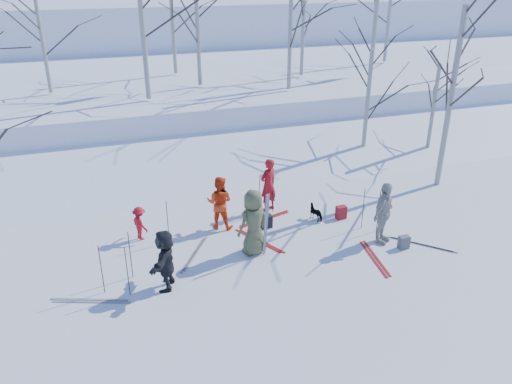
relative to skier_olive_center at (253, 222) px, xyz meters
name	(u,v)px	position (x,y,z in m)	size (l,w,h in m)	color
ground	(274,255)	(0.48, -0.33, -0.95)	(120.00, 120.00, 0.00)	white
snow_ramp	(211,165)	(0.48, 6.67, -0.80)	(70.00, 9.50, 1.40)	white
snow_plateau	(165,90)	(0.48, 16.67, 0.05)	(70.00, 18.00, 2.20)	white
far_hill	(125,31)	(0.48, 37.67, 1.05)	(90.00, 30.00, 6.00)	white
skier_olive_center	(253,222)	(0.00, 0.00, 0.00)	(0.93, 0.61, 1.90)	#4E5332
skier_red_north	(268,185)	(1.34, 2.40, -0.06)	(0.65, 0.43, 1.79)	#AF1019
skier_redor_behind	(220,203)	(-0.48, 1.75, -0.11)	(0.82, 0.64, 1.68)	red
skier_red_seated	(140,223)	(-2.90, 1.82, -0.44)	(0.67, 0.38, 1.03)	#AF1019
skier_cream_east	(383,213)	(3.71, -0.68, -0.02)	(1.09, 0.46, 1.87)	beige
skier_grey_west	(165,260)	(-2.60, -0.86, -0.15)	(1.48, 0.47, 1.60)	black
dog	(316,212)	(2.55, 1.24, -0.70)	(0.27, 0.59, 0.50)	black
upright_ski_left	(265,226)	(0.25, -0.28, 0.00)	(0.07, 0.02, 1.90)	silver
upright_ski_right	(266,224)	(0.30, -0.21, 0.00)	(0.07, 0.02, 1.90)	silver
ski_pair_a	(421,244)	(4.74, -1.23, -0.94)	(1.44, 1.53, 0.02)	silver
ski_pair_b	(375,258)	(3.06, -1.44, -0.94)	(0.50, 1.91, 0.02)	#A11817
ski_pair_c	(195,254)	(-1.60, 0.45, -0.94)	(1.19, 1.71, 0.02)	silver
ski_pair_d	(90,301)	(-4.47, -0.84, -0.94)	(1.85, 0.87, 0.02)	silver
ski_pair_e	(265,219)	(0.99, 1.78, -0.94)	(1.88, 0.71, 0.02)	#A11817
ski_pair_f	(259,241)	(0.37, 0.53, -0.94)	(0.98, 1.81, 0.02)	#A11817
ski_pole_a	(127,272)	(-3.53, -0.89, -0.28)	(0.02, 0.02, 1.34)	black
ski_pole_b	(130,255)	(-3.37, -0.14, -0.28)	(0.02, 0.02, 1.34)	black
ski_pole_c	(260,196)	(0.95, 2.14, -0.28)	(0.02, 0.02, 1.34)	black
ski_pole_d	(101,269)	(-4.11, -0.59, -0.28)	(0.02, 0.02, 1.34)	black
ski_pole_e	(363,208)	(3.62, 0.25, -0.28)	(0.02, 0.02, 1.34)	black
ski_pole_f	(273,193)	(1.43, 2.20, -0.28)	(0.02, 0.02, 1.34)	black
ski_pole_g	(378,211)	(3.96, -0.07, -0.28)	(0.02, 0.02, 1.34)	black
ski_pole_h	(168,222)	(-2.15, 1.36, -0.28)	(0.02, 0.02, 1.34)	black
backpack_red	(341,212)	(3.33, 1.05, -0.74)	(0.32, 0.22, 0.42)	maroon
backpack_grey	(404,242)	(4.14, -1.21, -0.76)	(0.30, 0.20, 0.38)	#505357
backpack_dark	(266,221)	(0.86, 1.27, -0.75)	(0.34, 0.24, 0.40)	black
birch_plateau_a	(172,15)	(0.88, 15.25, 4.17)	(4.69, 4.69, 5.84)	silver
birch_plateau_b	(141,10)	(-1.30, 10.03, 4.83)	(5.62, 5.62, 7.17)	silver
birch_plateau_c	(197,25)	(1.43, 11.96, 3.99)	(4.44, 4.44, 5.49)	silver
birch_plateau_d	(42,40)	(-5.30, 12.65, 3.54)	(3.81, 3.81, 4.59)	silver
birch_plateau_f	(303,26)	(6.98, 12.53, 3.69)	(4.01, 4.01, 4.88)	silver
birch_plateau_h	(390,7)	(13.38, 14.70, 4.31)	(4.89, 4.89, 6.12)	silver
birch_plateau_j	(290,31)	(5.12, 9.79, 3.81)	(4.19, 4.19, 5.12)	silver
birch_edge_b	(450,101)	(8.01, 2.32, 2.19)	(5.00, 5.00, 6.28)	silver
birch_edge_c	(433,111)	(9.58, 5.05, 0.98)	(3.31, 3.31, 3.87)	silver
birch_edge_e	(367,106)	(6.80, 5.64, 1.29)	(3.74, 3.74, 4.49)	silver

